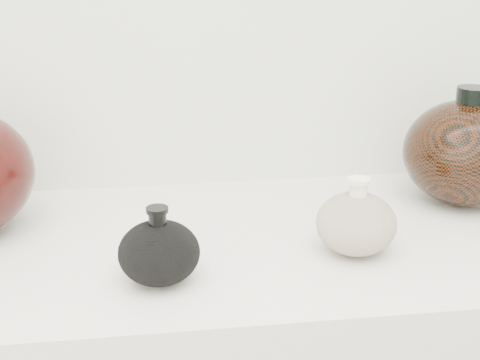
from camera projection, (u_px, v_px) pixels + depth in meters
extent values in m
cube|color=beige|center=(200.00, 249.00, 1.03)|extent=(1.20, 0.50, 0.03)
ellipsoid|color=black|center=(159.00, 253.00, 0.89)|extent=(0.12, 0.12, 0.09)
cylinder|color=black|center=(158.00, 219.00, 0.88)|extent=(0.03, 0.03, 0.03)
cylinder|color=black|center=(157.00, 210.00, 0.87)|extent=(0.03, 0.03, 0.01)
ellipsoid|color=beige|center=(356.00, 223.00, 0.97)|extent=(0.12, 0.12, 0.09)
cylinder|color=#F2E5C6|center=(358.00, 190.00, 0.96)|extent=(0.03, 0.03, 0.03)
cylinder|color=#F2E5C6|center=(359.00, 181.00, 0.95)|extent=(0.03, 0.03, 0.01)
ellipsoid|color=black|center=(466.00, 153.00, 1.15)|extent=(0.23, 0.23, 0.18)
cylinder|color=black|center=(473.00, 97.00, 1.11)|extent=(0.06, 0.06, 0.03)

